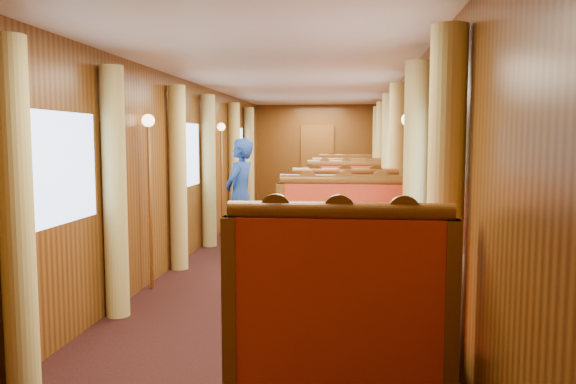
# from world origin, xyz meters

# --- Properties ---
(floor) EXTENTS (3.00, 12.00, 0.01)m
(floor) POSITION_xyz_m (0.00, 0.00, 0.00)
(floor) COLOR black
(floor) RESTS_ON ground
(ceiling) EXTENTS (3.00, 12.00, 0.01)m
(ceiling) POSITION_xyz_m (0.00, 0.00, 2.50)
(ceiling) COLOR silver
(ceiling) RESTS_ON wall_left
(wall_far) EXTENTS (3.00, 0.01, 2.50)m
(wall_far) POSITION_xyz_m (0.00, 6.00, 1.25)
(wall_far) COLOR brown
(wall_far) RESTS_ON floor
(wall_near) EXTENTS (3.00, 0.01, 2.50)m
(wall_near) POSITION_xyz_m (0.00, -6.00, 1.25)
(wall_near) COLOR brown
(wall_near) RESTS_ON floor
(wall_left) EXTENTS (0.01, 12.00, 2.50)m
(wall_left) POSITION_xyz_m (-1.50, 0.00, 1.25)
(wall_left) COLOR brown
(wall_left) RESTS_ON floor
(wall_right) EXTENTS (0.01, 12.00, 2.50)m
(wall_right) POSITION_xyz_m (1.50, 0.00, 1.25)
(wall_right) COLOR brown
(wall_right) RESTS_ON floor
(doorway_far) EXTENTS (0.80, 0.04, 2.00)m
(doorway_far) POSITION_xyz_m (0.00, 5.97, 1.00)
(doorway_far) COLOR brown
(doorway_far) RESTS_ON floor
(table_near) EXTENTS (1.05, 0.72, 0.75)m
(table_near) POSITION_xyz_m (0.75, -3.50, 0.38)
(table_near) COLOR white
(table_near) RESTS_ON floor
(banquette_near_fwd) EXTENTS (1.30, 0.55, 1.34)m
(banquette_near_fwd) POSITION_xyz_m (0.75, -4.51, 0.42)
(banquette_near_fwd) COLOR #B61415
(banquette_near_fwd) RESTS_ON floor
(banquette_near_aft) EXTENTS (1.30, 0.55, 1.34)m
(banquette_near_aft) POSITION_xyz_m (0.75, -2.49, 0.42)
(banquette_near_aft) COLOR #B61415
(banquette_near_aft) RESTS_ON floor
(table_mid) EXTENTS (1.05, 0.72, 0.75)m
(table_mid) POSITION_xyz_m (0.75, 0.00, 0.38)
(table_mid) COLOR white
(table_mid) RESTS_ON floor
(banquette_mid_fwd) EXTENTS (1.30, 0.55, 1.34)m
(banquette_mid_fwd) POSITION_xyz_m (0.75, -1.01, 0.42)
(banquette_mid_fwd) COLOR #B61415
(banquette_mid_fwd) RESTS_ON floor
(banquette_mid_aft) EXTENTS (1.30, 0.55, 1.34)m
(banquette_mid_aft) POSITION_xyz_m (0.75, 1.01, 0.42)
(banquette_mid_aft) COLOR #B61415
(banquette_mid_aft) RESTS_ON floor
(table_far) EXTENTS (1.05, 0.72, 0.75)m
(table_far) POSITION_xyz_m (0.75, 3.50, 0.38)
(table_far) COLOR white
(table_far) RESTS_ON floor
(banquette_far_fwd) EXTENTS (1.30, 0.55, 1.34)m
(banquette_far_fwd) POSITION_xyz_m (0.75, 2.49, 0.42)
(banquette_far_fwd) COLOR #B61415
(banquette_far_fwd) RESTS_ON floor
(banquette_far_aft) EXTENTS (1.30, 0.55, 1.34)m
(banquette_far_aft) POSITION_xyz_m (0.75, 4.51, 0.42)
(banquette_far_aft) COLOR #B61415
(banquette_far_aft) RESTS_ON floor
(tea_tray) EXTENTS (0.35, 0.27, 0.01)m
(tea_tray) POSITION_xyz_m (0.65, -3.54, 0.76)
(tea_tray) COLOR silver
(tea_tray) RESTS_ON table_near
(teapot_left) EXTENTS (0.19, 0.15, 0.14)m
(teapot_left) POSITION_xyz_m (0.54, -3.60, 0.82)
(teapot_left) COLOR silver
(teapot_left) RESTS_ON tea_tray
(teapot_right) EXTENTS (0.17, 0.14, 0.13)m
(teapot_right) POSITION_xyz_m (0.71, -3.64, 0.81)
(teapot_right) COLOR silver
(teapot_right) RESTS_ON tea_tray
(teapot_back) EXTENTS (0.17, 0.14, 0.12)m
(teapot_back) POSITION_xyz_m (0.68, -3.48, 0.81)
(teapot_back) COLOR silver
(teapot_back) RESTS_ON tea_tray
(fruit_plate) EXTENTS (0.22, 0.22, 0.05)m
(fruit_plate) POSITION_xyz_m (1.03, -3.58, 0.77)
(fruit_plate) COLOR white
(fruit_plate) RESTS_ON table_near
(cup_inboard) EXTENTS (0.08, 0.08, 0.26)m
(cup_inboard) POSITION_xyz_m (0.39, -3.41, 0.86)
(cup_inboard) COLOR white
(cup_inboard) RESTS_ON table_near
(cup_outboard) EXTENTS (0.08, 0.08, 0.26)m
(cup_outboard) POSITION_xyz_m (0.48, -3.29, 0.86)
(cup_outboard) COLOR white
(cup_outboard) RESTS_ON table_near
(rose_vase_mid) EXTENTS (0.06, 0.06, 0.36)m
(rose_vase_mid) POSITION_xyz_m (0.72, 0.03, 0.93)
(rose_vase_mid) COLOR silver
(rose_vase_mid) RESTS_ON table_mid
(rose_vase_far) EXTENTS (0.06, 0.06, 0.36)m
(rose_vase_far) POSITION_xyz_m (0.78, 3.47, 0.93)
(rose_vase_far) COLOR silver
(rose_vase_far) RESTS_ON table_far
(window_left_near) EXTENTS (0.01, 1.20, 0.90)m
(window_left_near) POSITION_xyz_m (-1.49, -3.50, 1.45)
(window_left_near) COLOR #8FADD5
(window_left_near) RESTS_ON wall_left
(curtain_left_near_a) EXTENTS (0.22, 0.22, 2.35)m
(curtain_left_near_a) POSITION_xyz_m (-1.38, -4.28, 1.18)
(curtain_left_near_a) COLOR tan
(curtain_left_near_a) RESTS_ON floor
(curtain_left_near_b) EXTENTS (0.22, 0.22, 2.35)m
(curtain_left_near_b) POSITION_xyz_m (-1.38, -2.72, 1.18)
(curtain_left_near_b) COLOR tan
(curtain_left_near_b) RESTS_ON floor
(window_right_near) EXTENTS (0.01, 1.20, 0.90)m
(window_right_near) POSITION_xyz_m (1.49, -3.50, 1.45)
(window_right_near) COLOR #8FADD5
(window_right_near) RESTS_ON wall_right
(curtain_right_near_a) EXTENTS (0.22, 0.22, 2.35)m
(curtain_right_near_a) POSITION_xyz_m (1.38, -4.28, 1.18)
(curtain_right_near_a) COLOR tan
(curtain_right_near_a) RESTS_ON floor
(curtain_right_near_b) EXTENTS (0.22, 0.22, 2.35)m
(curtain_right_near_b) POSITION_xyz_m (1.38, -2.72, 1.18)
(curtain_right_near_b) COLOR tan
(curtain_right_near_b) RESTS_ON floor
(window_left_mid) EXTENTS (0.01, 1.20, 0.90)m
(window_left_mid) POSITION_xyz_m (-1.49, 0.00, 1.45)
(window_left_mid) COLOR #8FADD5
(window_left_mid) RESTS_ON wall_left
(curtain_left_mid_a) EXTENTS (0.22, 0.22, 2.35)m
(curtain_left_mid_a) POSITION_xyz_m (-1.38, -0.78, 1.18)
(curtain_left_mid_a) COLOR tan
(curtain_left_mid_a) RESTS_ON floor
(curtain_left_mid_b) EXTENTS (0.22, 0.22, 2.35)m
(curtain_left_mid_b) POSITION_xyz_m (-1.38, 0.78, 1.18)
(curtain_left_mid_b) COLOR tan
(curtain_left_mid_b) RESTS_ON floor
(window_right_mid) EXTENTS (0.01, 1.20, 0.90)m
(window_right_mid) POSITION_xyz_m (1.49, 0.00, 1.45)
(window_right_mid) COLOR #8FADD5
(window_right_mid) RESTS_ON wall_right
(curtain_right_mid_a) EXTENTS (0.22, 0.22, 2.35)m
(curtain_right_mid_a) POSITION_xyz_m (1.38, -0.78, 1.18)
(curtain_right_mid_a) COLOR tan
(curtain_right_mid_a) RESTS_ON floor
(curtain_right_mid_b) EXTENTS (0.22, 0.22, 2.35)m
(curtain_right_mid_b) POSITION_xyz_m (1.38, 0.78, 1.18)
(curtain_right_mid_b) COLOR tan
(curtain_right_mid_b) RESTS_ON floor
(window_left_far) EXTENTS (0.01, 1.20, 0.90)m
(window_left_far) POSITION_xyz_m (-1.49, 3.50, 1.45)
(window_left_far) COLOR #8FADD5
(window_left_far) RESTS_ON wall_left
(curtain_left_far_a) EXTENTS (0.22, 0.22, 2.35)m
(curtain_left_far_a) POSITION_xyz_m (-1.38, 2.72, 1.18)
(curtain_left_far_a) COLOR tan
(curtain_left_far_a) RESTS_ON floor
(curtain_left_far_b) EXTENTS (0.22, 0.22, 2.35)m
(curtain_left_far_b) POSITION_xyz_m (-1.38, 4.28, 1.18)
(curtain_left_far_b) COLOR tan
(curtain_left_far_b) RESTS_ON floor
(window_right_far) EXTENTS (0.01, 1.20, 0.90)m
(window_right_far) POSITION_xyz_m (1.49, 3.50, 1.45)
(window_right_far) COLOR #8FADD5
(window_right_far) RESTS_ON wall_right
(curtain_right_far_a) EXTENTS (0.22, 0.22, 2.35)m
(curtain_right_far_a) POSITION_xyz_m (1.38, 2.72, 1.18)
(curtain_right_far_a) COLOR tan
(curtain_right_far_a) RESTS_ON floor
(curtain_right_far_b) EXTENTS (0.22, 0.22, 2.35)m
(curtain_right_far_b) POSITION_xyz_m (1.38, 4.28, 1.18)
(curtain_right_far_b) COLOR tan
(curtain_right_far_b) RESTS_ON floor
(sconce_left_fore) EXTENTS (0.14, 0.14, 1.95)m
(sconce_left_fore) POSITION_xyz_m (-1.40, -1.75, 1.38)
(sconce_left_fore) COLOR #BF8C3F
(sconce_left_fore) RESTS_ON floor
(sconce_right_fore) EXTENTS (0.14, 0.14, 1.95)m
(sconce_right_fore) POSITION_xyz_m (1.40, -1.75, 1.38)
(sconce_right_fore) COLOR #BF8C3F
(sconce_right_fore) RESTS_ON floor
(sconce_left_aft) EXTENTS (0.14, 0.14, 1.95)m
(sconce_left_aft) POSITION_xyz_m (-1.40, 1.75, 1.38)
(sconce_left_aft) COLOR #BF8C3F
(sconce_left_aft) RESTS_ON floor
(sconce_right_aft) EXTENTS (0.14, 0.14, 1.95)m
(sconce_right_aft) POSITION_xyz_m (1.40, 1.75, 1.38)
(sconce_right_aft) COLOR #BF8C3F
(sconce_right_aft) RESTS_ON floor
(steward) EXTENTS (0.56, 0.70, 1.68)m
(steward) POSITION_xyz_m (-0.80, 0.36, 0.84)
(steward) COLOR navy
(steward) RESTS_ON floor
(passenger) EXTENTS (0.40, 0.44, 0.76)m
(passenger) POSITION_xyz_m (0.75, 0.77, 0.74)
(passenger) COLOR beige
(passenger) RESTS_ON banquette_mid_aft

